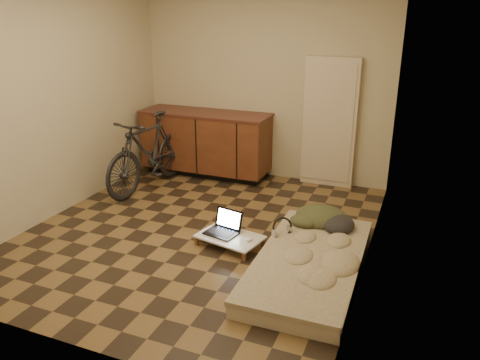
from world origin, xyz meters
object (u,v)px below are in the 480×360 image
at_px(futon, 309,263).
at_px(laptop, 224,228).
at_px(bicycle, 149,148).
at_px(lap_desk, 230,237).

xyz_separation_m(futon, laptop, (-0.96, 0.25, 0.07)).
xyz_separation_m(bicycle, laptop, (1.54, -1.06, -0.39)).
height_order(bicycle, laptop, bicycle).
relative_size(bicycle, lap_desk, 2.38).
height_order(futon, laptop, laptop).
bearing_deg(futon, lap_desk, 166.92).
height_order(bicycle, lap_desk, bicycle).
relative_size(futon, laptop, 5.11).
distance_m(futon, laptop, 0.99).
height_order(lap_desk, laptop, laptop).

